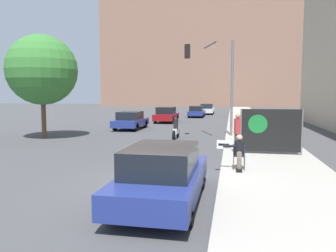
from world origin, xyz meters
TOP-DOWN VIEW (x-y plane):
  - ground_plane at (0.00, 0.00)m, footprint 160.00×160.00m
  - sidewalk_curb at (3.90, 15.00)m, footprint 3.81×90.00m
  - building_backdrop_far at (-2.00, 69.05)m, footprint 52.00×12.00m
  - seated_protester at (2.60, 1.86)m, footprint 0.98×0.77m
  - jogger_on_sidewalk at (2.62, 5.21)m, footprint 0.34×0.34m
  - protest_banner at (4.01, 5.11)m, footprint 2.62×0.06m
  - traffic_light_pole at (1.32, 11.10)m, footprint 2.98×2.75m
  - parked_car_curbside at (0.66, -1.66)m, footprint 1.87×4.54m
  - car_on_road_nearest at (-5.52, 15.15)m, footprint 1.89×4.20m
  - car_on_road_midblock at (-4.01, 21.98)m, footprint 1.85×4.28m
  - car_on_road_distant at (-1.85, 29.95)m, footprint 1.79×4.22m
  - car_on_road_far_lane at (-1.07, 36.13)m, footprint 1.85×4.47m
  - motorcycle_on_road at (-1.05, 10.30)m, footprint 0.28×2.11m
  - street_tree_near_curb at (-9.25, 9.01)m, footprint 4.33×4.33m

SIDE VIEW (x-z plane):
  - ground_plane at x=0.00m, z-range 0.00..0.00m
  - sidewalk_curb at x=3.90m, z-range 0.00..0.16m
  - motorcycle_on_road at x=-1.05m, z-range -0.10..1.20m
  - car_on_road_distant at x=-1.85m, z-range 0.01..1.37m
  - car_on_road_nearest at x=-5.52m, z-range 0.00..1.41m
  - car_on_road_far_lane at x=-1.07m, z-range 0.00..1.44m
  - parked_car_curbside at x=0.66m, z-range 0.00..1.47m
  - car_on_road_midblock at x=-4.01m, z-range -0.01..1.51m
  - seated_protester at x=2.60m, z-range 0.20..1.41m
  - jogger_on_sidewalk at x=2.62m, z-range 0.18..1.93m
  - protest_banner at x=4.01m, z-range 0.21..2.18m
  - traffic_light_pole at x=1.32m, z-range 1.19..7.12m
  - street_tree_near_curb at x=-9.25m, z-range 1.04..7.47m
  - building_backdrop_far at x=-2.00m, z-range 0.00..26.66m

